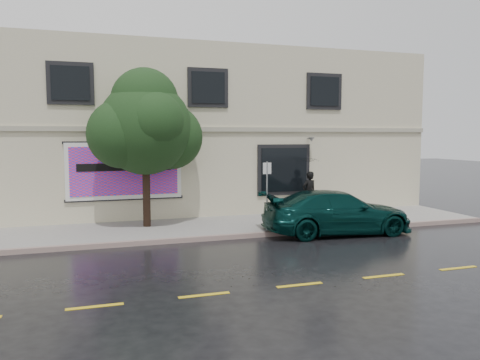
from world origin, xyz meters
name	(u,v)px	position (x,y,z in m)	size (l,w,h in m)	color
ground	(249,249)	(0.00, 0.00, 0.00)	(90.00, 90.00, 0.00)	black
sidewalk	(220,227)	(0.00, 3.25, 0.07)	(20.00, 3.50, 0.15)	#9A9791
curb	(234,236)	(0.00, 1.50, 0.07)	(20.00, 0.18, 0.16)	slate
road_marking	(300,285)	(0.00, -3.50, 0.01)	(19.00, 0.12, 0.01)	gold
building	(188,133)	(0.00, 9.00, 3.50)	(20.00, 8.12, 7.00)	beige
billboard	(125,171)	(-3.20, 4.92, 2.05)	(4.30, 0.16, 2.20)	white
car	(337,212)	(3.58, 1.20, 0.74)	(2.26, 5.11, 1.49)	#072B28
pedestrian	(309,193)	(4.04, 4.29, 1.03)	(0.64, 0.42, 1.76)	black
umbrella	(309,163)	(4.04, 4.29, 2.24)	(0.90, 0.90, 0.66)	black
street_tree	(145,129)	(-2.55, 3.75, 3.60)	(3.24, 3.24, 5.08)	#332016
sign_pole	(267,189)	(1.21, 1.70, 1.57)	(0.29, 0.05, 2.34)	gray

